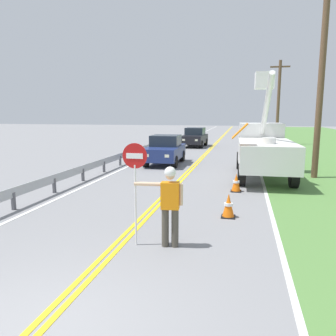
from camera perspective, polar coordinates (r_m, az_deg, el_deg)
ground_plane at (r=5.36m, az=-22.29°, el=-24.92°), size 160.00×160.00×0.00m
centerline_yellow_left at (r=23.91m, az=6.10°, el=2.22°), size 0.11×110.00×0.01m
centerline_yellow_right at (r=23.88m, az=6.53°, el=2.21°), size 0.11×110.00×0.01m
edge_line_right at (r=23.76m, az=14.98°, el=1.91°), size 0.12×110.00×0.01m
edge_line_left at (r=24.56m, az=-2.06°, el=2.46°), size 0.12×110.00×0.01m
flagger_worker at (r=7.32m, az=0.29°, el=-5.80°), size 1.08×0.28×1.83m
stop_sign_paddle at (r=7.30m, az=-5.72°, el=-0.56°), size 0.56×0.04×2.33m
utility_bucket_truck at (r=16.49m, az=16.10°, el=3.57°), size 2.67×6.87×4.96m
oncoming_sedan_nearest at (r=19.55m, az=-0.51°, el=3.13°), size 1.99×4.14×1.70m
oncoming_sedan_second at (r=30.12m, az=4.63°, el=5.30°), size 2.06×4.18×1.70m
utility_pole_near at (r=16.74m, az=24.97°, el=14.06°), size 1.80×0.28×8.78m
utility_pole_mid at (r=33.69m, az=18.53°, el=10.89°), size 1.80×0.28×7.90m
traffic_cone_lead at (r=9.72m, az=10.41°, el=-6.46°), size 0.40×0.40×0.70m
traffic_cone_mid at (r=12.92m, az=11.70°, el=-2.55°), size 0.40×0.40×0.70m
guardrail_left_shoulder at (r=20.27m, az=-7.12°, el=2.39°), size 0.10×32.00×0.71m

